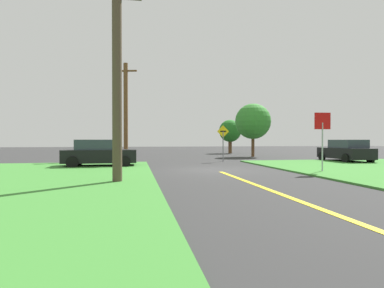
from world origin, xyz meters
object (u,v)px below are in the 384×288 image
Objects in this scene: utility_pole_near at (117,80)px; utility_pole_mid at (126,110)px; pine_tree_center at (253,121)px; stop_sign at (322,130)px; oak_tree_left at (230,131)px; parked_car_near_building at (99,153)px; direction_sign at (223,139)px; car_on_crossroad at (346,151)px.

utility_pole_mid is (-0.10, 13.62, 0.15)m from utility_pole_near.
utility_pole_near is 20.34m from pine_tree_center.
stop_sign is 0.58× the size of pine_tree_center.
oak_tree_left is at bearing 63.99° from utility_pole_near.
utility_pole_mid is at bearing -45.72° from stop_sign.
utility_pole_mid is 1.52× the size of pine_tree_center.
oak_tree_left is 0.79× the size of pine_tree_center.
parked_car_near_building is 9.05m from direction_sign.
utility_pole_near is (-15.76, -8.57, 3.00)m from car_on_crossroad.
oak_tree_left is (11.92, 24.42, -1.12)m from utility_pole_near.
oak_tree_left reaches higher than parked_car_near_building.
utility_pole_mid reaches higher than parked_car_near_building.
utility_pole_near is 1.46× the size of pine_tree_center.
utility_pole_mid reaches higher than oak_tree_left.
parked_car_near_building is 8.18m from utility_pole_near.
car_on_crossroad is (6.08, 6.47, -1.29)m from stop_sign.
car_on_crossroad is 18.18m from utility_pole_near.
pine_tree_center is at bearing -94.20° from stop_sign.
car_on_crossroad is 1.03× the size of parked_car_near_building.
utility_pole_near is 0.96× the size of utility_pole_mid.
stop_sign is 0.73× the size of oak_tree_left.
parked_car_near_building is (-11.14, 5.38, -1.29)m from stop_sign.
utility_pole_near is at bearing -79.56° from parked_car_near_building.
stop_sign is at bearing -72.46° from direction_sign.
pine_tree_center reaches higher than direction_sign.
parked_car_near_building is 0.83× the size of pine_tree_center.
parked_car_near_building is at bearing -145.40° from pine_tree_center.
parked_car_near_building is (-17.22, -1.10, -0.00)m from car_on_crossroad.
utility_pole_near is at bearing -116.01° from oak_tree_left.
utility_pole_mid is 2.87× the size of direction_sign.
stop_sign is 15.23m from utility_pole_mid.
car_on_crossroad is 0.86× the size of pine_tree_center.
utility_pole_mid is at bearing -165.94° from pine_tree_center.
stop_sign is 0.67× the size of car_on_crossroad.
parked_car_near_building is at bearing -160.62° from direction_sign.
stop_sign is 0.40× the size of utility_pole_near.
pine_tree_center is (13.22, 9.12, 2.58)m from parked_car_near_building.
utility_pole_mid reaches higher than car_on_crossroad.
parked_car_near_building is at bearing -21.79° from stop_sign.
utility_pole_near reaches higher than pine_tree_center.
utility_pole_near reaches higher than stop_sign.
oak_tree_left is 7.86m from pine_tree_center.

